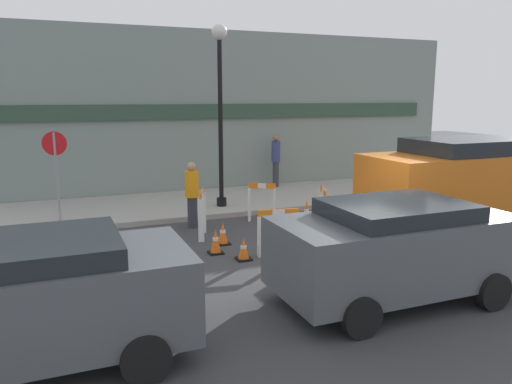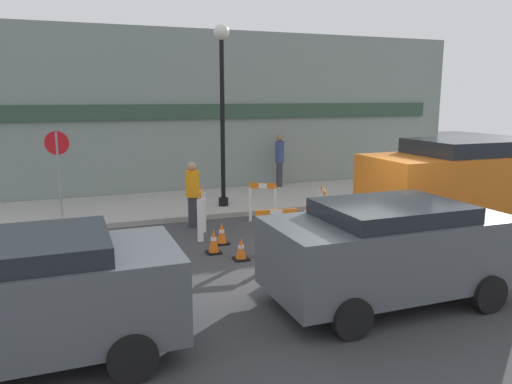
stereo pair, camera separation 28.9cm
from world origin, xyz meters
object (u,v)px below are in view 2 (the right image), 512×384
stop_sign (58,161)px  parked_car_1 (389,246)px  streetlamp_post (222,92)px  person_pedestrian (280,158)px  parked_car_0 (22,293)px  person_worker (193,192)px  work_van (471,182)px

stop_sign → parked_car_1: bearing=137.0°
streetlamp_post → person_pedestrian: size_ratio=2.78×
stop_sign → parked_car_0: size_ratio=0.60×
person_worker → work_van: size_ratio=0.32×
stop_sign → work_van: 10.25m
streetlamp_post → parked_car_1: size_ratio=1.30×
parked_car_1 → stop_sign: bearing=125.1°
streetlamp_post → person_pedestrian: bearing=39.6°
stop_sign → parked_car_0: stop_sign is taller
person_worker → person_pedestrian: size_ratio=0.92×
stop_sign → parked_car_1: 8.66m
streetlamp_post → parked_car_0: 9.12m
streetlamp_post → parked_car_0: streetlamp_post is taller
streetlamp_post → work_van: bearing=-42.3°
person_pedestrian → parked_car_0: 12.28m
parked_car_0 → stop_sign: bearing=86.7°
stop_sign → work_van: stop_sign is taller
parked_car_0 → streetlamp_post: bearing=56.5°
person_pedestrian → parked_car_1: 9.88m
parked_car_1 → work_van: 5.22m
person_pedestrian → parked_car_0: person_pedestrian is taller
person_pedestrian → streetlamp_post: bearing=38.3°
person_pedestrian → parked_car_1: bearing=75.5°
stop_sign → person_pedestrian: stop_sign is taller
streetlamp_post → parked_car_1: bearing=-85.8°
parked_car_0 → parked_car_1: parked_car_1 is taller
person_pedestrian → parked_car_1: (-2.26, -9.61, -0.22)m
person_worker → stop_sign: bearing=-155.3°
person_pedestrian → work_van: work_van is taller
person_worker → streetlamp_post: bearing=97.6°
person_worker → parked_car_1: 6.03m
parked_car_1 → person_worker: bearing=107.6°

